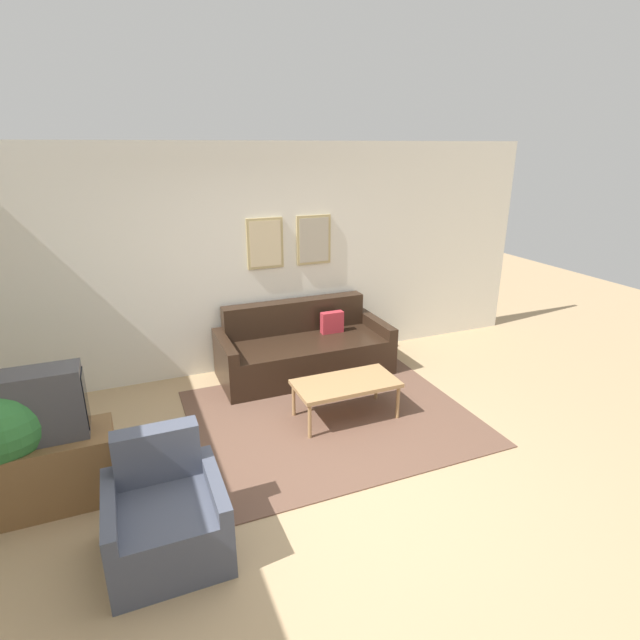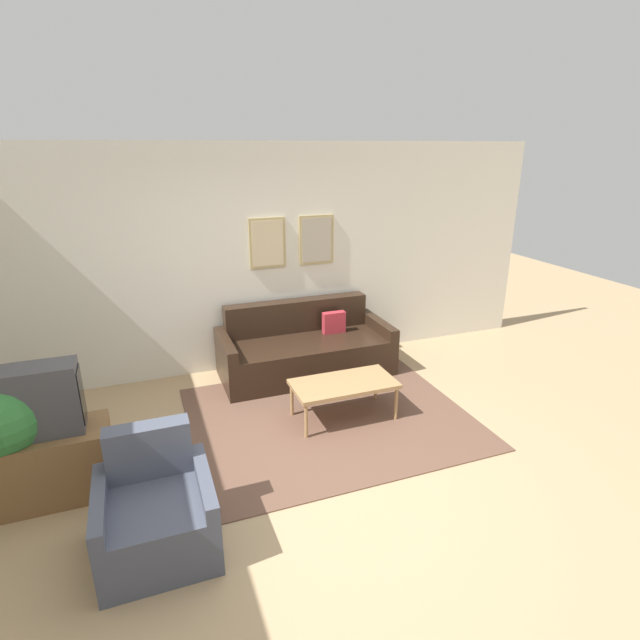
% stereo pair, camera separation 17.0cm
% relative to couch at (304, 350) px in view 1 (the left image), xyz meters
% --- Properties ---
extents(ground_plane, '(16.00, 16.00, 0.00)m').
position_rel_couch_xyz_m(ground_plane, '(-0.66, -2.05, -0.30)').
color(ground_plane, tan).
extents(area_rug, '(2.77, 2.30, 0.01)m').
position_rel_couch_xyz_m(area_rug, '(-0.12, -1.13, -0.29)').
color(area_rug, brown).
rests_on(area_rug, ground_plane).
extents(wall_back, '(8.00, 0.09, 2.70)m').
position_rel_couch_xyz_m(wall_back, '(-0.65, 0.47, 1.06)').
color(wall_back, silver).
rests_on(wall_back, ground_plane).
extents(couch, '(2.04, 0.90, 0.84)m').
position_rel_couch_xyz_m(couch, '(0.00, 0.00, 0.00)').
color(couch, black).
rests_on(couch, ground_plane).
extents(coffee_table, '(1.04, 0.53, 0.41)m').
position_rel_couch_xyz_m(coffee_table, '(0.01, -1.18, 0.08)').
color(coffee_table, '#A87F51').
rests_on(coffee_table, ground_plane).
extents(tv_stand, '(0.83, 0.47, 0.57)m').
position_rel_couch_xyz_m(tv_stand, '(-2.58, -1.47, -0.01)').
color(tv_stand, brown).
rests_on(tv_stand, ground_plane).
extents(tv, '(0.54, 0.28, 0.55)m').
position_rel_couch_xyz_m(tv, '(-2.58, -1.47, 0.55)').
color(tv, '#424247').
rests_on(tv, tv_stand).
extents(armchair, '(0.76, 0.76, 0.81)m').
position_rel_couch_xyz_m(armchair, '(-1.87, -2.32, -0.02)').
color(armchair, '#474C5B').
rests_on(armchair, ground_plane).
extents(potted_plant_tall, '(0.66, 0.66, 1.08)m').
position_rel_couch_xyz_m(potted_plant_tall, '(-2.89, -1.44, 0.40)').
color(potted_plant_tall, '#383D42').
rests_on(potted_plant_tall, ground_plane).
extents(potted_plant_by_window, '(0.45, 0.45, 0.72)m').
position_rel_couch_xyz_m(potted_plant_by_window, '(-3.00, -0.64, 0.17)').
color(potted_plant_by_window, '#383D42').
rests_on(potted_plant_by_window, ground_plane).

